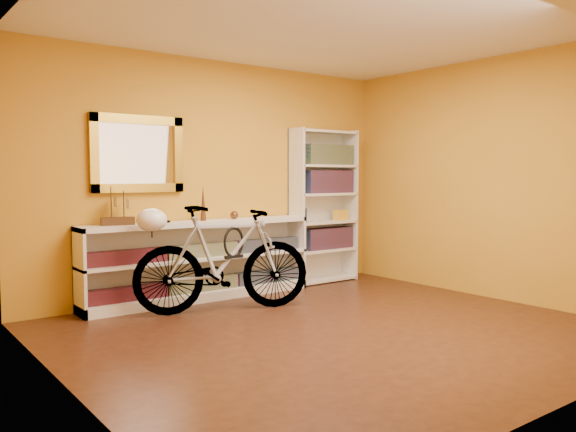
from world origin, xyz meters
TOP-DOWN VIEW (x-y plane):
  - floor at (0.00, 0.00)m, footprint 4.50×4.00m
  - ceiling at (0.00, 0.00)m, footprint 4.50×4.00m
  - back_wall at (0.00, 2.00)m, footprint 4.50×0.01m
  - left_wall at (-2.25, 0.00)m, footprint 0.01×4.00m
  - right_wall at (2.25, 0.00)m, footprint 0.01×4.00m
  - gilt_mirror at (-0.95, 1.97)m, footprint 0.98×0.06m
  - wall_socket at (0.90, 1.99)m, footprint 0.09×0.02m
  - console_unit at (-0.32, 1.81)m, footprint 2.60×0.35m
  - cd_row_lower at (-0.32, 1.79)m, footprint 2.50×0.13m
  - cd_row_upper at (-0.32, 1.79)m, footprint 2.50×0.13m
  - model_ship at (-1.23, 1.81)m, footprint 0.33×0.18m
  - toy_car at (-0.74, 1.81)m, footprint 0.00×0.00m
  - bronze_ornament at (-0.29, 1.81)m, footprint 0.06×0.06m
  - decorative_orb at (0.10, 1.81)m, footprint 0.09×0.09m
  - bookcase at (1.42, 1.84)m, footprint 0.90×0.30m
  - book_row_a at (1.47, 1.84)m, footprint 0.70×0.22m
  - book_row_b at (1.47, 1.84)m, footprint 0.70×0.22m
  - book_row_c at (1.47, 1.84)m, footprint 0.70×0.22m
  - travel_mug at (1.08, 1.82)m, footprint 0.08×0.08m
  - red_tin at (1.22, 1.87)m, footprint 0.15×0.15m
  - yellow_bag at (1.67, 1.80)m, footprint 0.18×0.13m
  - bicycle at (-0.41, 1.20)m, footprint 0.98×1.83m
  - helmet at (-1.06, 1.41)m, footprint 0.29×0.27m
  - u_lock at (-0.31, 1.17)m, footprint 0.23×0.02m

SIDE VIEW (x-z plane):
  - floor at x=0.00m, z-range -0.01..0.00m
  - cd_row_lower at x=-0.32m, z-range 0.10..0.24m
  - wall_socket at x=0.90m, z-range 0.21..0.29m
  - console_unit at x=-0.32m, z-range 0.00..0.85m
  - bicycle at x=-0.41m, z-range 0.00..1.04m
  - cd_row_upper at x=-0.32m, z-range 0.47..0.60m
  - book_row_a at x=1.47m, z-range 0.42..0.68m
  - u_lock at x=-0.31m, z-range 0.56..0.79m
  - yellow_bag at x=1.67m, z-range 0.77..0.90m
  - travel_mug at x=1.08m, z-range 0.77..0.94m
  - toy_car at x=-0.74m, z-range 0.85..0.85m
  - decorative_orb at x=0.10m, z-range 0.85..0.94m
  - helmet at x=-1.06m, z-range 0.81..1.03m
  - bookcase at x=1.42m, z-range 0.00..1.90m
  - model_ship at x=-1.23m, z-range 0.85..1.22m
  - bronze_ornament at x=-0.29m, z-range 0.85..1.23m
  - book_row_b at x=1.47m, z-range 1.11..1.40m
  - back_wall at x=0.00m, z-range 0.00..2.60m
  - left_wall at x=-2.25m, z-range 0.00..2.60m
  - right_wall at x=2.25m, z-range 0.00..2.60m
  - gilt_mirror at x=-0.95m, z-range 1.16..1.94m
  - red_tin at x=1.22m, z-range 1.46..1.64m
  - book_row_c at x=1.47m, z-range 1.46..1.71m
  - ceiling at x=0.00m, z-range 2.60..2.61m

